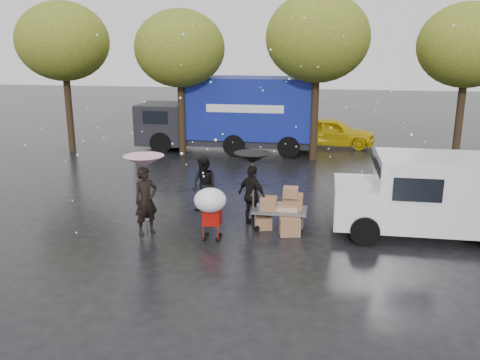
% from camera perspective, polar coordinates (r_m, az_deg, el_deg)
% --- Properties ---
extents(ground, '(90.00, 90.00, 0.00)m').
position_cam_1_polar(ground, '(13.68, -3.57, -6.63)').
color(ground, black).
rests_on(ground, ground).
extents(person_pink, '(0.79, 0.80, 1.87)m').
position_cam_1_polar(person_pink, '(13.98, -10.51, -2.31)').
color(person_pink, black).
rests_on(person_pink, ground).
extents(person_middle, '(1.10, 1.05, 1.78)m').
position_cam_1_polar(person_middle, '(15.33, -4.03, -0.67)').
color(person_middle, black).
rests_on(person_middle, ground).
extents(person_black, '(1.08, 0.94, 1.75)m').
position_cam_1_polar(person_black, '(14.41, 1.38, -1.77)').
color(person_black, black).
rests_on(person_black, ground).
extents(umbrella_pink, '(1.09, 1.09, 2.18)m').
position_cam_1_polar(umbrella_pink, '(13.69, -10.74, 2.07)').
color(umbrella_pink, '#4C4C4C').
rests_on(umbrella_pink, ground).
extents(umbrella_black, '(1.04, 1.04, 2.12)m').
position_cam_1_polar(umbrella_black, '(14.13, 1.41, 2.47)').
color(umbrella_black, '#4C4C4C').
rests_on(umbrella_black, ground).
extents(vendor_cart, '(1.52, 0.80, 1.27)m').
position_cam_1_polar(vendor_cart, '(14.17, 4.83, -2.74)').
color(vendor_cart, slate).
rests_on(vendor_cart, ground).
extents(shopping_cart, '(0.84, 0.84, 1.46)m').
position_cam_1_polar(shopping_cart, '(13.16, -3.34, -2.59)').
color(shopping_cart, '#B8100A').
rests_on(shopping_cart, ground).
extents(white_van, '(4.91, 2.18, 2.20)m').
position_cam_1_polar(white_van, '(14.47, 20.95, -1.54)').
color(white_van, white).
rests_on(white_van, ground).
extents(blue_truck, '(8.30, 2.60, 3.50)m').
position_cam_1_polar(blue_truck, '(24.26, -0.98, 7.38)').
color(blue_truck, navy).
rests_on(blue_truck, ground).
extents(box_ground_near, '(0.63, 0.54, 0.50)m').
position_cam_1_polar(box_ground_near, '(13.92, 5.61, -5.18)').
color(box_ground_near, brown).
rests_on(box_ground_near, ground).
extents(box_ground_far, '(0.52, 0.44, 0.35)m').
position_cam_1_polar(box_ground_far, '(14.32, 2.66, -4.83)').
color(box_ground_far, brown).
rests_on(box_ground_far, ground).
extents(yellow_taxi, '(4.40, 2.12, 1.45)m').
position_cam_1_polar(yellow_taxi, '(25.93, 10.28, 5.34)').
color(yellow_taxi, gold).
rests_on(yellow_taxi, ground).
extents(tree_row, '(21.60, 4.40, 7.12)m').
position_cam_1_polar(tree_row, '(22.61, 0.88, 15.11)').
color(tree_row, black).
rests_on(tree_row, ground).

